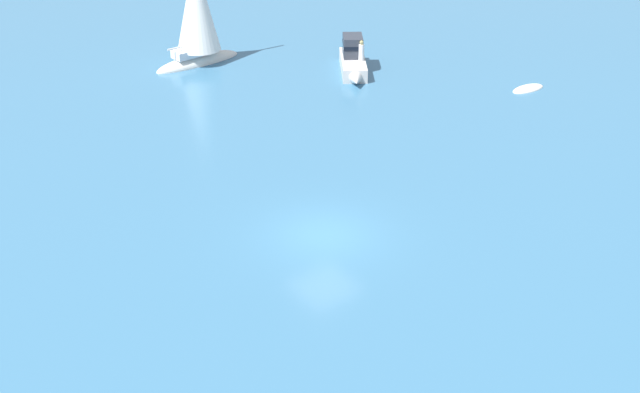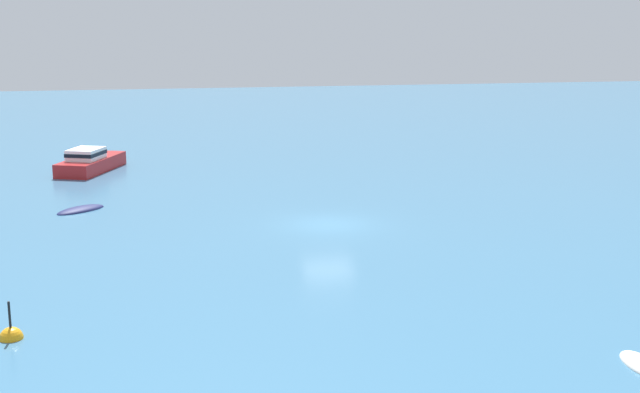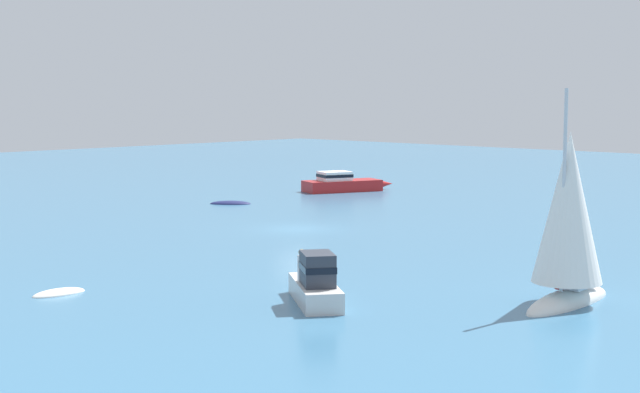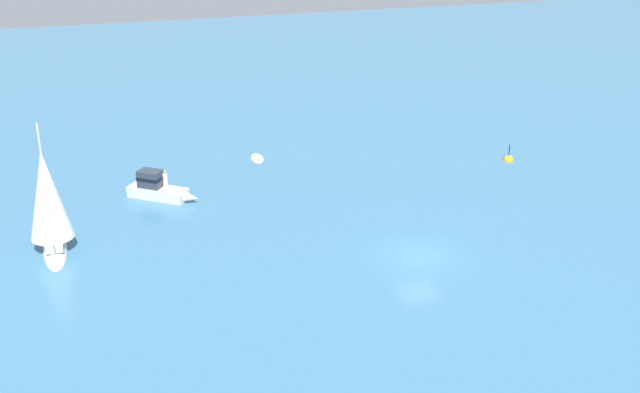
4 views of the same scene
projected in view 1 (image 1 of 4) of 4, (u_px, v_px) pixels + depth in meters
ground_plane at (325, 235)px, 35.73m from camera, size 160.00×160.00×0.00m
tender at (528, 89)px, 50.22m from camera, size 1.07×2.23×0.42m
motor_cruiser at (353, 60)px, 52.51m from camera, size 4.91×3.99×1.97m
sloop at (197, 16)px, 52.91m from camera, size 2.67×5.76×8.46m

